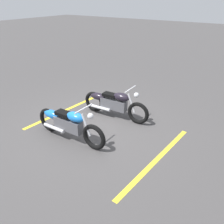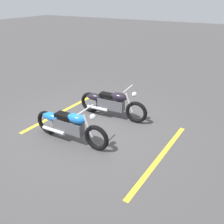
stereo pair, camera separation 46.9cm
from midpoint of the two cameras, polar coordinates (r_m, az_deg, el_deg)
The scene contains 5 objects.
ground_plane at distance 6.94m, azimuth -7.48°, elevation -3.45°, with size 60.00×60.00×0.00m, color #474444.
motorcycle_bright_foreground at distance 6.16m, azimuth -12.58°, elevation -3.07°, with size 2.23×0.62×1.04m.
motorcycle_dark_foreground at distance 7.22m, azimuth -2.20°, elevation 2.14°, with size 2.23×0.62×1.04m.
parking_stripe_near at distance 7.93m, azimuth -13.64°, elevation 0.00°, with size 3.20×0.12×0.01m, color yellow.
parking_stripe_mid at distance 5.73m, azimuth 9.11°, elevation -10.68°, with size 3.20×0.12×0.01m, color yellow.
Camera 2 is at (3.54, -4.86, 3.43)m, focal length 38.21 mm.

